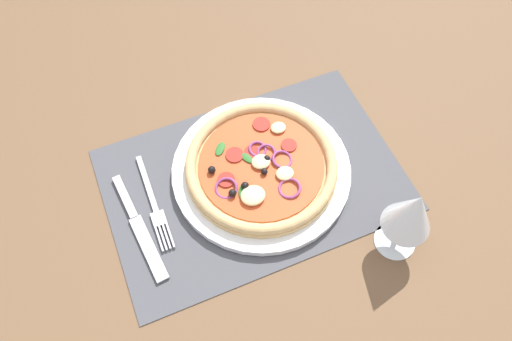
# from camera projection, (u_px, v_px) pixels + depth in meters

# --- Properties ---
(ground_plane) EXTENTS (1.90, 1.40, 0.02)m
(ground_plane) POSITION_uv_depth(u_px,v_px,m) (253.00, 183.00, 0.84)
(ground_plane) COLOR brown
(placemat) EXTENTS (0.48, 0.32, 0.00)m
(placemat) POSITION_uv_depth(u_px,v_px,m) (253.00, 179.00, 0.82)
(placemat) COLOR #4C4C51
(placemat) RESTS_ON ground_plane
(plate) EXTENTS (0.30, 0.30, 0.01)m
(plate) POSITION_uv_depth(u_px,v_px,m) (261.00, 170.00, 0.82)
(plate) COLOR white
(plate) RESTS_ON placemat
(pizza) EXTENTS (0.25, 0.25, 0.03)m
(pizza) POSITION_uv_depth(u_px,v_px,m) (261.00, 165.00, 0.81)
(pizza) COLOR tan
(pizza) RESTS_ON plate
(fork) EXTENTS (0.02, 0.18, 0.00)m
(fork) POSITION_uv_depth(u_px,v_px,m) (155.00, 206.00, 0.79)
(fork) COLOR silver
(fork) RESTS_ON placemat
(knife) EXTENTS (0.04, 0.20, 0.01)m
(knife) POSITION_uv_depth(u_px,v_px,m) (139.00, 227.00, 0.77)
(knife) COLOR silver
(knife) RESTS_ON placemat
(wine_glass) EXTENTS (0.07, 0.07, 0.15)m
(wine_glass) POSITION_uv_depth(u_px,v_px,m) (412.00, 213.00, 0.68)
(wine_glass) COLOR silver
(wine_glass) RESTS_ON ground_plane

